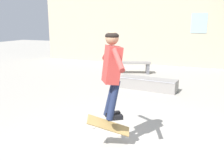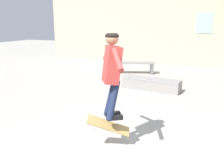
# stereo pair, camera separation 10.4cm
# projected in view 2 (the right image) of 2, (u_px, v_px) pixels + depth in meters

# --- Properties ---
(ground_plane) EXTENTS (40.00, 40.00, 0.00)m
(ground_plane) POSITION_uv_depth(u_px,v_px,m) (136.00, 155.00, 4.10)
(ground_plane) COLOR #A39E93
(building_backdrop) EXTENTS (16.74, 0.52, 5.40)m
(building_backdrop) POSITION_uv_depth(u_px,v_px,m) (198.00, 19.00, 11.55)
(building_backdrop) COLOR #B7A88E
(building_backdrop) RESTS_ON ground_plane
(park_bench) EXTENTS (1.80, 1.03, 0.51)m
(park_bench) POSITION_uv_depth(u_px,v_px,m) (133.00, 65.00, 10.36)
(park_bench) COLOR gray
(park_bench) RESTS_ON ground_plane
(skate_ledge) EXTENTS (1.88, 0.67, 0.38)m
(skate_ledge) POSITION_uv_depth(u_px,v_px,m) (151.00, 84.00, 7.94)
(skate_ledge) COLOR gray
(skate_ledge) RESTS_ON ground_plane
(skater) EXTENTS (0.80, 1.07, 1.43)m
(skater) POSITION_uv_depth(u_px,v_px,m) (112.00, 68.00, 4.01)
(skater) COLOR #B23833
(skateboard_flipping) EXTENTS (0.66, 0.55, 0.43)m
(skateboard_flipping) POSITION_uv_depth(u_px,v_px,m) (109.00, 126.00, 4.25)
(skateboard_flipping) COLOR #AD894C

